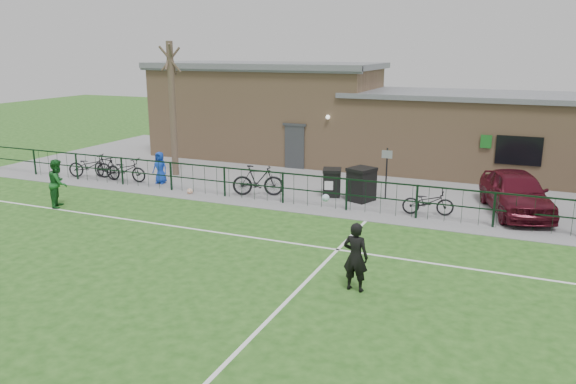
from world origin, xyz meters
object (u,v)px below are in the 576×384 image
at_px(ball_ground, 190,191).
at_px(wheelie_bin_left, 332,183).
at_px(wheelie_bin_right, 361,185).
at_px(bicycle_a, 90,166).
at_px(outfield_player, 58,183).
at_px(bicycle_b, 106,167).
at_px(bare_tree, 173,110).
at_px(spectator_child, 160,168).
at_px(bicycle_d, 258,180).
at_px(bicycle_e, 428,202).
at_px(car_maroon, 516,192).
at_px(sign_post, 386,174).
at_px(bicycle_c, 126,170).

bearing_deg(ball_ground, wheelie_bin_left, 20.03).
height_order(wheelie_bin_right, bicycle_a, wheelie_bin_right).
relative_size(outfield_player, ball_ground, 7.41).
bearing_deg(bicycle_b, outfield_player, -148.47).
xyz_separation_m(bare_tree, spectator_child, (0.36, -1.67, -2.29)).
xyz_separation_m(bicycle_d, ball_ground, (-2.63, -0.85, -0.51)).
distance_m(bicycle_b, spectator_child, 2.78).
bearing_deg(bicycle_e, outfield_player, 95.64).
bearing_deg(bicycle_b, bicycle_a, 110.60).
height_order(car_maroon, bicycle_a, car_maroon).
xyz_separation_m(wheelie_bin_left, car_maroon, (6.72, 0.28, 0.26)).
xyz_separation_m(wheelie_bin_right, bicycle_b, (-11.54, -0.81, -0.07)).
bearing_deg(car_maroon, ball_ground, 172.96).
height_order(bicycle_a, ball_ground, bicycle_a).
height_order(bare_tree, wheelie_bin_right, bare_tree).
distance_m(bicycle_a, outfield_player, 4.80).
xyz_separation_m(wheelie_bin_right, sign_post, (0.80, 0.61, 0.40)).
relative_size(bicycle_e, ball_ground, 7.36).
distance_m(bare_tree, bicycle_c, 3.39).
bearing_deg(sign_post, bare_tree, 177.55).
xyz_separation_m(wheelie_bin_right, car_maroon, (5.46, 0.54, 0.16)).
relative_size(wheelie_bin_right, ball_ground, 5.01).
relative_size(wheelie_bin_left, bicycle_e, 0.57).
height_order(car_maroon, bicycle_d, car_maroon).
bearing_deg(wheelie_bin_left, bicycle_c, 170.81).
relative_size(spectator_child, outfield_player, 0.77).
xyz_separation_m(car_maroon, bicycle_b, (-17.00, -1.35, -0.23)).
bearing_deg(wheelie_bin_left, bicycle_a, 169.50).
xyz_separation_m(wheelie_bin_right, bicycle_d, (-3.97, -0.84, 0.01)).
bearing_deg(car_maroon, bicycle_e, -170.36).
xyz_separation_m(bicycle_a, ball_ground, (5.76, -0.76, -0.42)).
relative_size(wheelie_bin_left, sign_post, 0.50).
height_order(wheelie_bin_left, bicycle_b, bicycle_b).
distance_m(outfield_player, ball_ground, 4.90).
bearing_deg(bare_tree, bicycle_a, -148.74).
distance_m(bicycle_d, spectator_child, 4.80).
bearing_deg(bicycle_b, bicycle_e, -78.04).
bearing_deg(wheelie_bin_right, sign_post, 58.93).
relative_size(car_maroon, bicycle_e, 2.52).
bearing_deg(bicycle_b, sign_post, -71.14).
xyz_separation_m(bare_tree, ball_ground, (2.52, -2.73, -2.88)).
xyz_separation_m(bicycle_e, ball_ground, (-9.27, -0.80, -0.36)).
height_order(sign_post, bicycle_c, sign_post).
distance_m(wheelie_bin_right, spectator_child, 8.79).
relative_size(wheelie_bin_right, bicycle_a, 0.60).
bearing_deg(bicycle_a, bicycle_c, -107.55).
xyz_separation_m(bicycle_b, bicycle_e, (14.20, -0.09, -0.06)).
distance_m(wheelie_bin_left, bicycle_a, 11.16).
xyz_separation_m(wheelie_bin_left, wheelie_bin_right, (1.27, -0.26, 0.10)).
height_order(sign_post, bicycle_b, sign_post).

